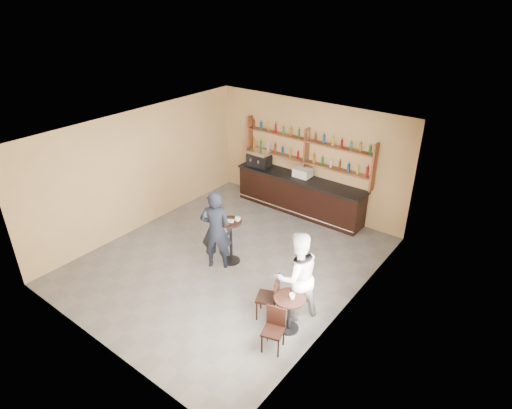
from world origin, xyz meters
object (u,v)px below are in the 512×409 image
Objects in this scene: cafe_table at (289,313)px; espresso_machine at (259,158)px; pastry_case at (303,173)px; bar_counter at (299,195)px; chair_south at (273,331)px; pedestal_table at (231,242)px; patron_second at (297,276)px; chair_west at (267,297)px; man_main at (216,230)px.

espresso_machine is at bearing 132.79° from cafe_table.
pastry_case is 0.63× the size of cafe_table.
bar_counter is 5.17× the size of cafe_table.
espresso_machine is at bearing 112.86° from chair_south.
pedestal_table is (0.09, -3.15, 0.02)m from bar_counter.
pedestal_table reaches higher than cafe_table.
chair_west is at bearing -14.02° from patron_second.
pastry_case is 0.52× the size of chair_west.
patron_second is (0.41, 0.39, 0.47)m from chair_west.
bar_counter is at bearing -6.73° from espresso_machine.
pedestal_table is at bearing -147.39° from man_main.
pastry_case is 0.44× the size of pedestal_table.
espresso_machine reaches higher than pedestal_table.
bar_counter is 8.15× the size of pastry_case.
chair_west reaches higher than cafe_table.
chair_west is 0.74m from patron_second.
pastry_case is 0.25× the size of man_main.
pedestal_table is at bearing -142.33° from chair_west.
man_main is (1.40, -3.48, -0.34)m from espresso_machine.
pedestal_table is at bearing 155.68° from cafe_table.
man_main reaches higher than espresso_machine.
espresso_machine is 0.79× the size of chair_south.
cafe_table is (2.35, -1.06, -0.17)m from pedestal_table.
pastry_case is 0.26× the size of patron_second.
bar_counter is 3.51m from man_main.
patron_second reaches higher than pastry_case.
chair_west is (3.35, -4.17, -0.84)m from espresso_machine.
espresso_machine is at bearing 116.19° from pedestal_table.
espresso_machine is at bearing 180.00° from bar_counter.
pedestal_table is at bearing -99.42° from pastry_case.
cafe_table is at bearing -70.42° from pastry_case.
bar_counter reaches higher than cafe_table.
cafe_table is at bearing 61.82° from chair_west.
espresso_machine is 0.87× the size of cafe_table.
chair_south is (2.42, -4.82, -0.80)m from pastry_case.
patron_second is at bearing 110.50° from chair_west.
man_main is 2.05× the size of chair_west.
bar_counter is 5.92× the size of espresso_machine.
chair_west is (1.95, -0.68, -0.50)m from man_main.
cafe_table is 0.81× the size of chair_west.
chair_west is 0.50× the size of patron_second.
espresso_machine is at bearing -102.59° from patron_second.
espresso_machine is at bearing 170.22° from pastry_case.
espresso_machine is 3.60m from pedestal_table.
bar_counter reaches higher than chair_west.
cafe_table is (2.44, -4.22, -0.15)m from bar_counter.
bar_counter is at bearing 170.22° from pastry_case.
man_main reaches higher than bar_counter.
espresso_machine reaches higher than pastry_case.
man_main is at bearing 135.90° from chair_south.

